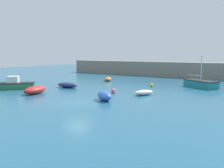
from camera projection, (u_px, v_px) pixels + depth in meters
The scene contains 11 objects.
ground_plane at pixel (78, 103), 23.51m from camera, with size 120.00×120.00×0.20m, color #235B7A.
harbor_breakwater at pixel (183, 70), 48.45m from camera, with size 52.22×3.50×2.89m, color gray.
rowboat_white_midwater at pixel (35, 90), 28.29m from camera, with size 2.17×3.59×0.87m.
cabin_cruiser_white at pixel (15, 84), 32.18m from camera, with size 4.64×4.63×1.65m.
open_tender_yellow at pixel (104, 96), 24.31m from camera, with size 2.79×2.45×0.89m.
dinghy_near_pier at pixel (108, 79), 41.45m from camera, with size 1.90×2.26×0.65m.
rowboat_blue_near at pixel (68, 85), 33.57m from camera, with size 3.41×1.54×0.67m.
fishing_dinghy_green at pixel (144, 92), 27.39m from camera, with size 1.99×2.56×0.57m.
sailboat_twin_hulled at pixel (201, 84), 33.51m from camera, with size 5.03×3.98×4.26m.
mooring_buoy_yellow at pixel (152, 85), 34.19m from camera, with size 0.47×0.47×0.47m, color yellow.
mooring_buoy_pink at pixel (113, 91), 28.65m from camera, with size 0.55×0.55×0.55m, color #EA668C.
Camera 1 is at (15.59, -17.38, 4.54)m, focal length 40.00 mm.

